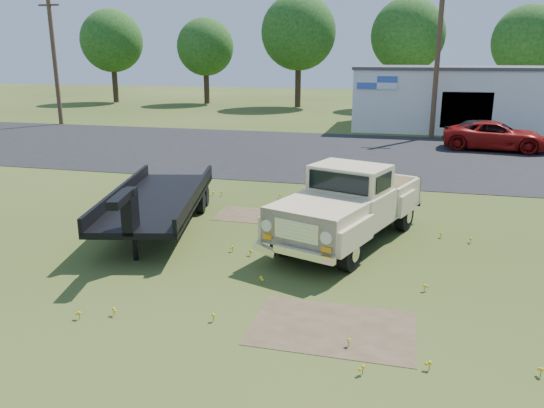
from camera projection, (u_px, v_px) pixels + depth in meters
The scene contains 16 objects.
ground at pixel (289, 261), 12.93m from camera, with size 140.00×140.00×0.00m, color #2D3F14.
asphalt_lot at pixel (354, 154), 26.92m from camera, with size 90.00×14.00×0.02m, color black.
dirt_patch_a at pixel (333, 328), 9.77m from camera, with size 3.00×2.00×0.01m, color #4C3E28.
dirt_patch_b at pixel (251, 215), 16.67m from camera, with size 2.20×1.60×0.01m, color #4C3E28.
commercial_building at pixel (462, 97), 36.09m from camera, with size 14.20×8.20×4.15m.
utility_pole_west at pixel (54, 59), 37.47m from camera, with size 1.60×0.30×9.00m.
utility_pole_mid at pixel (437, 60), 31.24m from camera, with size 1.60×0.30×9.00m.
treeline_a at pixel (112, 41), 55.24m from camera, with size 6.40×6.40×9.52m.
treeline_b at pixel (205, 47), 53.94m from camera, with size 5.76×5.76×8.57m.
treeline_c at pixel (299, 32), 49.80m from camera, with size 7.04×7.04×10.47m.
treeline_d at pixel (408, 35), 48.42m from camera, with size 6.72×6.72×10.00m.
treeline_e at pixel (529, 42), 44.80m from camera, with size 6.08×6.08×9.04m.
vintage_pickup_truck at pixel (349, 204), 14.04m from camera, with size 2.26×5.82×2.11m, color beige, non-canonical shape.
flatbed_trailer at pixel (158, 196), 15.30m from camera, with size 2.31×6.93×1.89m, color black, non-canonical shape.
red_pickup at pixel (496, 136), 27.95m from camera, with size 2.45×5.32×1.48m, color maroon.
dark_sedan at pixel (489, 133), 28.63m from camera, with size 1.86×4.63×1.58m, color black.
Camera 1 is at (2.60, -11.79, 4.85)m, focal length 35.00 mm.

